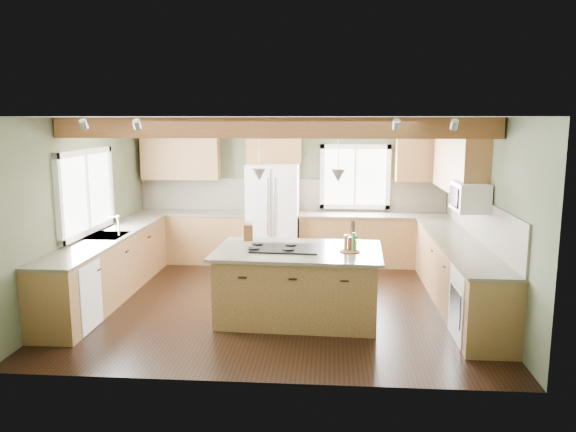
{
  "coord_description": "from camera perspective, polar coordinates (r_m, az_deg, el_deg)",
  "views": [
    {
      "loc": [
        0.72,
        -7.66,
        2.58
      ],
      "look_at": [
        0.11,
        0.3,
        1.2
      ],
      "focal_mm": 35.0,
      "sensor_mm": 36.0,
      "label": 1
    }
  ],
  "objects": [
    {
      "name": "counter_left",
      "position": [
        8.52,
        -17.92,
        -2.01
      ],
      "size": [
        0.64,
        3.74,
        0.04
      ],
      "primitive_type": "cube",
      "color": "#494235",
      "rests_on": "base_cab_left"
    },
    {
      "name": "oven",
      "position": [
        6.98,
        19.07,
        -8.64
      ],
      "size": [
        0.6,
        0.72,
        0.84
      ],
      "primitive_type": "cube",
      "color": "white",
      "rests_on": "floor"
    },
    {
      "name": "utensil_crock",
      "position": [
        7.42,
        6.56,
        -2.52
      ],
      "size": [
        0.13,
        0.13,
        0.16
      ],
      "primitive_type": "cylinder",
      "rotation": [
        0.0,
        0.0,
        0.13
      ],
      "color": "#36302B",
      "rests_on": "island_top"
    },
    {
      "name": "island",
      "position": [
        7.36,
        1.02,
        -7.05
      ],
      "size": [
        2.05,
        1.3,
        0.88
      ],
      "primitive_type": "cube",
      "rotation": [
        0.0,
        0.0,
        -0.04
      ],
      "color": "brown",
      "rests_on": "floor"
    },
    {
      "name": "backsplash_right",
      "position": [
        8.09,
        19.11,
        -0.45
      ],
      "size": [
        0.03,
        3.7,
        0.58
      ],
      "primitive_type": "cube",
      "color": "brown",
      "rests_on": "wall_right"
    },
    {
      "name": "island_top",
      "position": [
        7.24,
        1.04,
        -3.56
      ],
      "size": [
        2.19,
        1.44,
        0.04
      ],
      "primitive_type": "cube",
      "rotation": [
        0.0,
        0.0,
        -0.04
      ],
      "color": "#494235",
      "rests_on": "island"
    },
    {
      "name": "pendant_left",
      "position": [
        7.15,
        -2.94,
        4.22
      ],
      "size": [
        0.18,
        0.18,
        0.16
      ],
      "primitive_type": "cone",
      "rotation": [
        3.14,
        0.0,
        0.0
      ],
      "color": "#B2B2B7",
      "rests_on": "ceiling"
    },
    {
      "name": "ceiling",
      "position": [
        7.69,
        -0.99,
        9.99
      ],
      "size": [
        5.6,
        5.6,
        0.0
      ],
      "primitive_type": "plane",
      "rotation": [
        3.14,
        0.0,
        0.0
      ],
      "color": "silver",
      "rests_on": "wall_back"
    },
    {
      "name": "upper_cab_back_left",
      "position": [
        10.36,
        -10.83,
        6.18
      ],
      "size": [
        1.4,
        0.35,
        0.9
      ],
      "primitive_type": "cube",
      "color": "brown",
      "rests_on": "wall_back"
    },
    {
      "name": "window_left",
      "position": [
        8.53,
        -19.89,
        2.32
      ],
      "size": [
        0.04,
        1.6,
        1.05
      ],
      "primitive_type": "cube",
      "color": "white",
      "rests_on": "wall_left"
    },
    {
      "name": "wall_left",
      "position": [
        8.52,
        -20.05,
        0.61
      ],
      "size": [
        0.0,
        5.0,
        5.0
      ],
      "primitive_type": "plane",
      "rotation": [
        1.57,
        0.0,
        1.57
      ],
      "color": "#414632",
      "rests_on": "ground"
    },
    {
      "name": "base_cab_back_right",
      "position": [
        10.11,
        8.68,
        -2.49
      ],
      "size": [
        2.62,
        0.6,
        0.88
      ],
      "primitive_type": "cube",
      "color": "brown",
      "rests_on": "floor"
    },
    {
      "name": "wall_back",
      "position": [
        10.26,
        0.35,
        2.68
      ],
      "size": [
        5.6,
        0.0,
        5.6
      ],
      "primitive_type": "plane",
      "rotation": [
        1.57,
        0.0,
        0.0
      ],
      "color": "#414632",
      "rests_on": "ground"
    },
    {
      "name": "window_back",
      "position": [
        10.2,
        6.82,
        3.98
      ],
      "size": [
        1.1,
        0.04,
        1.0
      ],
      "primitive_type": "cube",
      "color": "white",
      "rests_on": "wall_back"
    },
    {
      "name": "upper_cab_right",
      "position": [
        8.79,
        16.99,
        5.31
      ],
      "size": [
        0.35,
        2.2,
        0.9
      ],
      "primitive_type": "cube",
      "color": "brown",
      "rests_on": "wall_right"
    },
    {
      "name": "backsplash_back",
      "position": [
        10.26,
        0.34,
        2.17
      ],
      "size": [
        5.58,
        0.03,
        0.58
      ],
      "primitive_type": "cube",
      "color": "brown",
      "rests_on": "wall_back"
    },
    {
      "name": "cooktop",
      "position": [
        7.26,
        -0.28,
        -3.3
      ],
      "size": [
        0.89,
        0.61,
        0.02
      ],
      "primitive_type": "cube",
      "rotation": [
        0.0,
        0.0,
        -0.04
      ],
      "color": "black",
      "rests_on": "island_top"
    },
    {
      "name": "upper_cab_over_fridge",
      "position": [
        10.04,
        -1.44,
        7.39
      ],
      "size": [
        0.96,
        0.35,
        0.7
      ],
      "primitive_type": "cube",
      "color": "brown",
      "rests_on": "wall_back"
    },
    {
      "name": "base_cab_right",
      "position": [
        8.19,
        16.87,
        -5.73
      ],
      "size": [
        0.6,
        3.7,
        0.88
      ],
      "primitive_type": "cube",
      "color": "brown",
      "rests_on": "floor"
    },
    {
      "name": "ceiling_beam",
      "position": [
        7.07,
        -1.46,
        8.95
      ],
      "size": [
        5.55,
        0.26,
        0.26
      ],
      "primitive_type": "cube",
      "color": "brown",
      "rests_on": "ceiling"
    },
    {
      "name": "pendant_right",
      "position": [
        7.05,
        5.12,
        4.11
      ],
      "size": [
        0.18,
        0.18,
        0.16
      ],
      "primitive_type": "cone",
      "rotation": [
        3.14,
        0.0,
        0.0
      ],
      "color": "#B2B2B7",
      "rests_on": "ceiling"
    },
    {
      "name": "soffit_trim",
      "position": [
        10.08,
        0.31,
        9.62
      ],
      "size": [
        5.55,
        0.2,
        0.1
      ],
      "primitive_type": "cube",
      "color": "brown",
      "rests_on": "ceiling"
    },
    {
      "name": "bottle_tray",
      "position": [
        7.12,
        6.32,
        -2.7
      ],
      "size": [
        0.33,
        0.33,
        0.24
      ],
      "primitive_type": null,
      "rotation": [
        0.0,
        0.0,
        -0.32
      ],
      "color": "brown",
      "rests_on": "island_top"
    },
    {
      "name": "upper_cab_back_corner",
      "position": [
        10.12,
        13.45,
        6.01
      ],
      "size": [
        0.9,
        0.35,
        0.9
      ],
      "primitive_type": "cube",
      "color": "brown",
      "rests_on": "wall_back"
    },
    {
      "name": "knife_block",
      "position": [
        7.77,
        -4.11,
        -1.7
      ],
      "size": [
        0.15,
        0.13,
        0.22
      ],
      "primitive_type": "cube",
      "rotation": [
        0.0,
        0.0,
        0.26
      ],
      "color": "brown",
      "rests_on": "island_top"
    },
    {
      "name": "sink",
      "position": [
        8.52,
        -17.92,
        -1.98
      ],
      "size": [
        0.5,
        0.65,
        0.03
      ],
      "primitive_type": "cube",
      "color": "#262628",
      "rests_on": "counter_left"
    },
    {
      "name": "faucet",
      "position": [
        8.42,
        -16.84,
        -1.04
      ],
      "size": [
        0.02,
        0.02,
        0.28
      ],
      "primitive_type": "cylinder",
      "color": "#B2B2B7",
      "rests_on": "sink"
    },
    {
      "name": "microwave",
      "position": [
        7.9,
        17.99,
        1.87
      ],
      "size": [
        0.4,
        0.7,
        0.38
      ],
      "primitive_type": "cube",
      "color": "white",
      "rests_on": "wall_right"
    },
    {
      "name": "counter_right",
      "position": [
        8.08,
        17.04,
        -2.59
      ],
      "size": [
        0.64,
        3.74,
        0.04
      ],
      "primitive_type": "cube",
      "color": "#494235",
      "rests_on": "base_cab_right"
    },
    {
      "name": "counter_back_left",
      "position": [
        10.31,
        -9.75,
        0.32
      ],
      "size": [
        2.06,
        0.64,
        0.04
      ],
      "primitive_type": "cube",
      "color": "#494235",
      "rests_on": "base_cab_back_left"
    },
    {
      "name": "floor",
      "position": [
        8.11,
        -0.93,
        -8.7
      ],
      "size": [
        5.6,
        5.6,
        0.0
      ],
      "primitive_type": "plane",
      "color": "black",
      "rests_on": "ground"
    },
    {
      "name": "wall_right",
      "position": [
        8.03,
        19.34,
        0.12
      ],
      "size": [
        0.0,
        5.0,
        5.0
      ],
      "primitive_type": "plane",
      "rotation": [
        1.57,
        0.0,
        -1.57
      ],
      "color": "#414632",
      "rests_on": "ground"
    },
    {
      "name": "counter_back_right",
      "position": [
        10.03,
        8.75,
        0.08
      ],
      "size": [
        2.66,
        0.64,
        0.04
      ],
      "primitive_type": "cube",
      "color": "#494235",
      "rests_on": "base_cab_back_right"
    },
    {
      "name": "base_cab_left",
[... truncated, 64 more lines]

